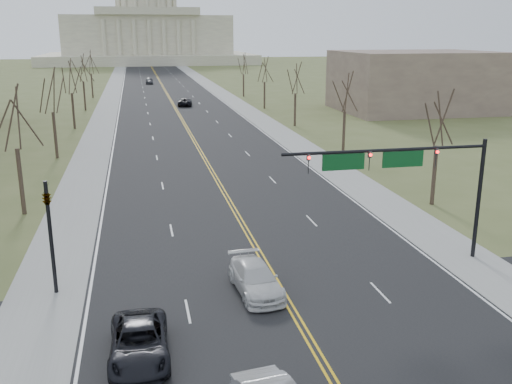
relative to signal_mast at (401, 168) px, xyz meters
name	(u,v)px	position (x,y,z in m)	size (l,w,h in m)	color
road	(168,95)	(-7.45, 96.50, -5.76)	(20.00, 380.00, 0.01)	black
cross_road	(311,342)	(-7.45, -7.50, -5.76)	(120.00, 14.00, 0.01)	black
sidewalk_left	(111,96)	(-19.45, 96.50, -5.75)	(4.00, 380.00, 0.03)	gray
sidewalk_right	(223,94)	(4.55, 96.50, -5.75)	(4.00, 380.00, 0.03)	gray
center_line	(168,95)	(-7.45, 96.50, -5.75)	(0.42, 380.00, 0.01)	gold
edge_line_left	(121,96)	(-17.25, 96.50, -5.75)	(0.15, 380.00, 0.01)	silver
edge_line_right	(213,94)	(2.35, 96.50, -5.75)	(0.15, 380.00, 0.01)	silver
capitol	(147,30)	(-7.45, 236.41, 8.44)	(90.00, 60.00, 50.00)	beige
signal_mast	(401,168)	(0.00, 0.00, 0.00)	(12.12, 0.44, 7.20)	black
signal_left	(50,225)	(-18.95, 0.00, -2.05)	(0.32, 0.36, 6.00)	black
tree_r_0	(439,122)	(8.05, 10.50, 0.79)	(3.74, 3.74, 8.50)	#35291F
tree_l_0	(14,121)	(-22.95, 14.50, 1.18)	(3.96, 3.96, 9.00)	#35291F
tree_r_1	(345,94)	(8.05, 30.50, 0.79)	(3.74, 3.74, 8.50)	#35291F
tree_l_1	(51,93)	(-22.95, 34.50, 1.18)	(3.96, 3.96, 9.00)	#35291F
tree_r_2	(296,80)	(8.05, 50.50, 0.79)	(3.74, 3.74, 8.50)	#35291F
tree_l_2	(71,79)	(-22.95, 54.50, 1.18)	(3.96, 3.96, 9.00)	#35291F
tree_r_3	(265,71)	(8.05, 70.50, 0.79)	(3.74, 3.74, 8.50)	#35291F
tree_l_3	(82,70)	(-22.95, 74.50, 1.18)	(3.96, 3.96, 9.00)	#35291F
tree_r_4	(243,65)	(8.05, 90.50, 0.79)	(3.74, 3.74, 8.50)	#35291F
tree_l_4	(90,64)	(-22.95, 94.50, 1.18)	(3.96, 3.96, 9.00)	#35291F
bldg_right_mass	(414,81)	(32.55, 62.50, -0.76)	(25.00, 20.00, 10.00)	brown
car_sb_outer_lead	(139,343)	(-14.77, -7.25, -5.02)	(2.41, 5.22, 1.45)	black
car_sb_inner_second	(256,279)	(-8.78, -2.09, -5.01)	(2.07, 5.09, 1.48)	silver
car_far_nb	(185,102)	(-5.45, 77.26, -5.01)	(2.45, 5.31, 1.48)	black
car_far_sb	(149,81)	(-10.52, 125.80, -4.95)	(1.89, 4.69, 1.60)	#4B4D53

